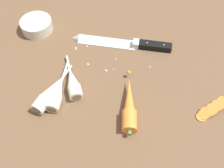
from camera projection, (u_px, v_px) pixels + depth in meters
ground_plane at (112, 85)px, 85.20cm from camera, size 120.00×90.00×4.00cm
chefs_knife at (119, 43)px, 92.41cm from camera, size 34.78×9.15×4.18cm
whole_carrot at (129, 106)px, 76.09cm from camera, size 4.68×21.40×4.20cm
parsnip_front at (57, 92)px, 78.86cm from camera, size 5.62×18.41×4.00cm
parsnip_mid_left at (73, 82)px, 80.92cm from camera, size 6.93×17.30×4.00cm
parsnip_mid_right at (48, 94)px, 78.46cm from camera, size 10.31×17.85×4.00cm
carrot_slice_stack at (212, 109)px, 76.26cm from camera, size 9.36×6.83×3.87cm
prep_bowl at (37, 25)px, 95.39cm from camera, size 11.00×11.00×4.00cm
mince_crumbs at (112, 52)px, 90.21cm from camera, size 25.31×12.94×0.85cm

